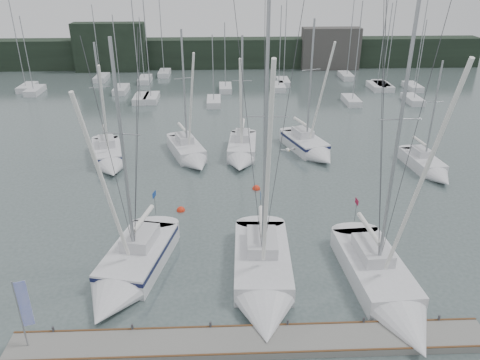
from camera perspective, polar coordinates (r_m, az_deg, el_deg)
name	(u,v)px	position (r m, az deg, el deg)	size (l,w,h in m)	color
ground	(245,283)	(28.72, 0.62, -12.44)	(160.00, 160.00, 0.00)	#485756
dock	(250,342)	(24.82, 1.26, -19.15)	(24.00, 2.00, 0.40)	slate
far_treeline	(227,53)	(86.01, -1.59, 15.21)	(90.00, 4.00, 5.00)	black
far_building_left	(110,47)	(85.85, -15.55, 15.34)	(12.00, 3.00, 8.00)	black
far_building_right	(330,49)	(86.05, 10.96, 15.46)	(10.00, 3.00, 7.00)	#44423F
mast_forest	(239,87)	(70.47, -0.11, 11.28)	(59.04, 22.31, 14.78)	silver
sailboat_near_left	(127,273)	(29.16, -13.60, -11.00)	(5.21, 9.87, 15.21)	silver
sailboat_near_center	(264,284)	(27.70, 2.88, -12.54)	(3.87, 11.02, 17.20)	silver
sailboat_near_right	(388,293)	(28.27, 17.64, -13.01)	(3.84, 11.16, 17.33)	silver
sailboat_mid_a	(109,158)	(45.73, -15.64, 2.59)	(4.87, 8.50, 11.96)	silver
sailboat_mid_b	(191,155)	(45.26, -6.05, 3.11)	(5.00, 8.42, 12.86)	silver
sailboat_mid_c	(241,153)	(45.24, 0.18, 3.30)	(3.39, 8.49, 12.30)	silver
sailboat_mid_d	(311,148)	(46.95, 8.68, 3.87)	(5.09, 8.41, 13.69)	silver
sailboat_mid_e	(429,168)	(45.54, 22.10, 1.36)	(3.00, 7.30, 10.64)	silver
buoy_a	(181,211)	(36.49, -7.22, -3.71)	(0.65, 0.65, 0.65)	red
buoy_b	(256,189)	(39.56, 1.99, -1.09)	(0.67, 0.67, 0.67)	red
dock_banner	(23,308)	(25.07, -24.95, -13.95)	(0.57, 0.22, 3.88)	#989BA0
seagull	(288,150)	(27.90, 5.86, 3.71)	(0.88, 0.43, 0.18)	silver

